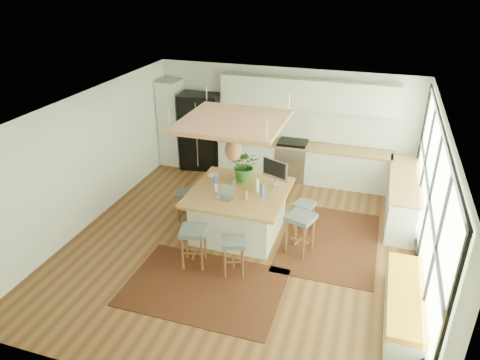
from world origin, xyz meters
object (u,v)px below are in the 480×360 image
(island_plant, at_px, (245,169))
(laptop, at_px, (225,193))
(fridge, at_px, (200,133))
(stool_near_left, at_px, (194,248))
(stool_near_right, at_px, (233,255))
(stool_right_back, at_px, (304,215))
(stool_left_side, at_px, (187,204))
(monitor, at_px, (275,173))
(stool_right_front, at_px, (300,236))
(microwave, at_px, (236,131))
(island, at_px, (239,212))

(island_plant, bearing_deg, laptop, -99.04)
(island_plant, bearing_deg, fridge, 129.73)
(fridge, distance_m, stool_near_left, 4.44)
(stool_near_right, relative_size, stool_right_back, 1.07)
(stool_near_right, bearing_deg, stool_left_side, 136.83)
(monitor, height_order, island_plant, monitor)
(laptop, bearing_deg, stool_left_side, 163.35)
(stool_near_right, bearing_deg, stool_right_front, 44.63)
(stool_near_right, relative_size, stool_right_front, 0.85)
(stool_near_left, relative_size, microwave, 1.41)
(island_plant, bearing_deg, microwave, 112.31)
(stool_right_front, bearing_deg, stool_left_side, 169.41)
(laptop, bearing_deg, monitor, 57.28)
(stool_left_side, height_order, monitor, monitor)
(monitor, bearing_deg, laptop, -108.01)
(monitor, height_order, microwave, monitor)
(fridge, bearing_deg, stool_near_right, -70.09)
(island, height_order, laptop, laptop)
(stool_near_right, bearing_deg, island, 103.79)
(microwave, bearing_deg, laptop, -92.93)
(laptop, bearing_deg, island, 75.79)
(island, height_order, stool_right_front, island)
(microwave, bearing_deg, island_plant, -84.96)
(stool_right_front, relative_size, laptop, 2.31)
(stool_near_left, bearing_deg, stool_left_side, 118.62)
(stool_left_side, relative_size, microwave, 1.22)
(laptop, relative_size, microwave, 0.64)
(fridge, relative_size, stool_near_right, 2.94)
(microwave, bearing_deg, stool_right_front, -71.18)
(stool_near_left, distance_m, monitor, 2.20)
(monitor, distance_m, microwave, 2.79)
(island, xyz_separation_m, monitor, (0.59, 0.46, 0.72))
(stool_near_right, height_order, stool_left_side, stool_near_right)
(stool_right_back, bearing_deg, fridge, 143.53)
(fridge, height_order, monitor, fridge)
(stool_near_right, bearing_deg, fridge, 119.11)
(stool_near_left, distance_m, laptop, 1.19)
(laptop, height_order, monitor, monitor)
(fridge, xyz_separation_m, microwave, (1.00, -0.05, 0.18))
(stool_left_side, bearing_deg, stool_right_front, -10.59)
(island, relative_size, stool_near_left, 2.44)
(stool_right_front, distance_m, island_plant, 1.76)
(monitor, bearing_deg, island, -117.88)
(stool_near_right, bearing_deg, laptop, 117.65)
(laptop, relative_size, island_plant, 0.51)
(fridge, relative_size, stool_right_back, 3.13)
(island, bearing_deg, stool_left_side, 173.25)
(stool_right_front, relative_size, island_plant, 1.18)
(stool_left_side, bearing_deg, stool_right_back, 7.47)
(monitor, relative_size, island_plant, 0.89)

